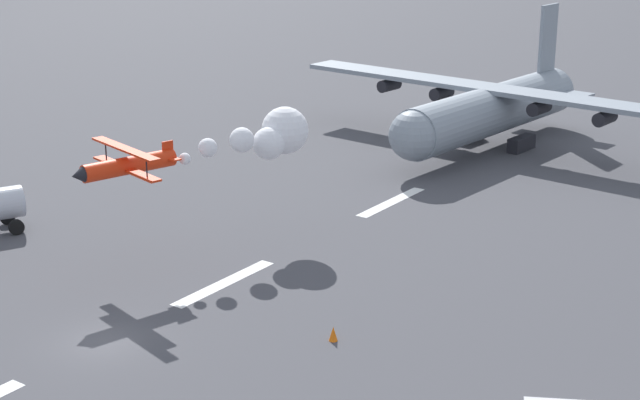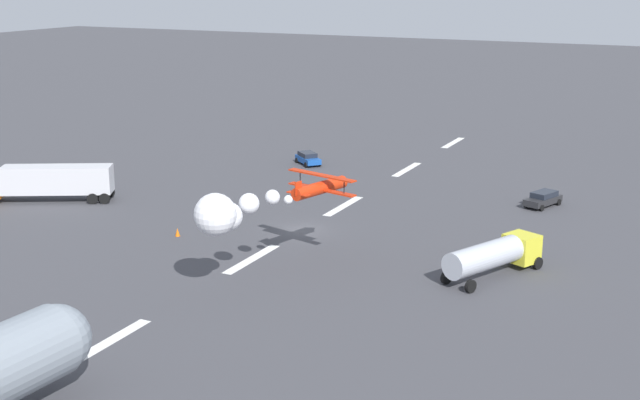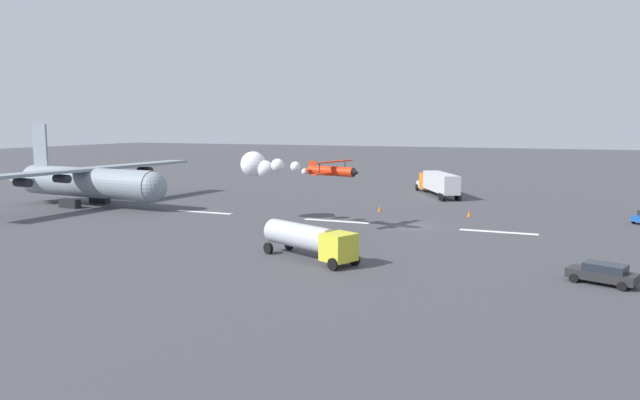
{
  "view_description": "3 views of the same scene",
  "coord_description": "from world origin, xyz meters",
  "px_view_note": "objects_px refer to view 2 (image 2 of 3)",
  "views": [
    {
      "loc": [
        -29.61,
        -33.84,
        21.32
      ],
      "look_at": [
        18.5,
        0.0,
        2.47
      ],
      "focal_mm": 54.95,
      "sensor_mm": 36.0,
      "label": 1
    },
    {
      "loc": [
        66.76,
        34.41,
        23.06
      ],
      "look_at": [
        7.66,
        5.55,
        5.35
      ],
      "focal_mm": 48.1,
      "sensor_mm": 36.0,
      "label": 2
    },
    {
      "loc": [
        -14.41,
        62.87,
        11.34
      ],
      "look_at": [
        11.04,
        0.37,
        2.44
      ],
      "focal_mm": 32.65,
      "sensor_mm": 36.0,
      "label": 3
    }
  ],
  "objects_px": {
    "semi_truck_orange": "(43,181)",
    "followme_car_yellow": "(308,158)",
    "traffic_cone_near": "(243,202)",
    "traffic_cone_far": "(177,232)",
    "stunt_biplane_red": "(241,208)",
    "airport_staff_sedan": "(543,199)",
    "fuel_tanker_truck": "(494,255)"
  },
  "relations": [
    {
      "from": "stunt_biplane_red",
      "to": "traffic_cone_near",
      "type": "height_order",
      "value": "stunt_biplane_red"
    },
    {
      "from": "fuel_tanker_truck",
      "to": "airport_staff_sedan",
      "type": "relative_size",
      "value": 1.95
    },
    {
      "from": "followme_car_yellow",
      "to": "airport_staff_sedan",
      "type": "height_order",
      "value": "same"
    },
    {
      "from": "stunt_biplane_red",
      "to": "semi_truck_orange",
      "type": "bearing_deg",
      "value": -112.74
    },
    {
      "from": "fuel_tanker_truck",
      "to": "airport_staff_sedan",
      "type": "distance_m",
      "value": 22.3
    },
    {
      "from": "semi_truck_orange",
      "to": "airport_staff_sedan",
      "type": "relative_size",
      "value": 2.98
    },
    {
      "from": "stunt_biplane_red",
      "to": "airport_staff_sedan",
      "type": "height_order",
      "value": "stunt_biplane_red"
    },
    {
      "from": "semi_truck_orange",
      "to": "traffic_cone_far",
      "type": "distance_m",
      "value": 19.73
    },
    {
      "from": "traffic_cone_far",
      "to": "semi_truck_orange",
      "type": "bearing_deg",
      "value": -101.39
    },
    {
      "from": "airport_staff_sedan",
      "to": "followme_car_yellow",
      "type": "bearing_deg",
      "value": -102.64
    },
    {
      "from": "stunt_biplane_red",
      "to": "fuel_tanker_truck",
      "type": "xyz_separation_m",
      "value": [
        -11.59,
        15.64,
        -4.73
      ]
    },
    {
      "from": "stunt_biplane_red",
      "to": "traffic_cone_near",
      "type": "xyz_separation_m",
      "value": [
        -20.82,
        -12.52,
        -6.1
      ]
    },
    {
      "from": "stunt_biplane_red",
      "to": "airport_staff_sedan",
      "type": "bearing_deg",
      "value": 156.39
    },
    {
      "from": "fuel_tanker_truck",
      "to": "airport_staff_sedan",
      "type": "xyz_separation_m",
      "value": [
        -22.27,
        -0.85,
        -0.93
      ]
    },
    {
      "from": "stunt_biplane_red",
      "to": "followme_car_yellow",
      "type": "distance_m",
      "value": 43.67
    },
    {
      "from": "airport_staff_sedan",
      "to": "traffic_cone_far",
      "type": "bearing_deg",
      "value": -48.16
    },
    {
      "from": "fuel_tanker_truck",
      "to": "traffic_cone_far",
      "type": "height_order",
      "value": "fuel_tanker_truck"
    },
    {
      "from": "airport_staff_sedan",
      "to": "traffic_cone_near",
      "type": "distance_m",
      "value": 30.28
    },
    {
      "from": "traffic_cone_far",
      "to": "stunt_biplane_red",
      "type": "bearing_deg",
      "value": 52.94
    },
    {
      "from": "followme_car_yellow",
      "to": "traffic_cone_near",
      "type": "height_order",
      "value": "followme_car_yellow"
    },
    {
      "from": "followme_car_yellow",
      "to": "traffic_cone_far",
      "type": "xyz_separation_m",
      "value": [
        31.14,
        2.65,
        -0.44
      ]
    },
    {
      "from": "fuel_tanker_truck",
      "to": "followme_car_yellow",
      "type": "distance_m",
      "value": 42.28
    },
    {
      "from": "followme_car_yellow",
      "to": "traffic_cone_far",
      "type": "height_order",
      "value": "followme_car_yellow"
    },
    {
      "from": "fuel_tanker_truck",
      "to": "traffic_cone_far",
      "type": "relative_size",
      "value": 12.71
    },
    {
      "from": "semi_truck_orange",
      "to": "followme_car_yellow",
      "type": "height_order",
      "value": "semi_truck_orange"
    },
    {
      "from": "traffic_cone_near",
      "to": "traffic_cone_far",
      "type": "distance_m",
      "value": 11.39
    },
    {
      "from": "semi_truck_orange",
      "to": "followme_car_yellow",
      "type": "bearing_deg",
      "value": 148.63
    },
    {
      "from": "followme_car_yellow",
      "to": "semi_truck_orange",
      "type": "bearing_deg",
      "value": -31.37
    },
    {
      "from": "stunt_biplane_red",
      "to": "followme_car_yellow",
      "type": "bearing_deg",
      "value": -159.54
    },
    {
      "from": "airport_staff_sedan",
      "to": "traffic_cone_far",
      "type": "height_order",
      "value": "airport_staff_sedan"
    },
    {
      "from": "traffic_cone_near",
      "to": "airport_staff_sedan",
      "type": "bearing_deg",
      "value": 115.52
    },
    {
      "from": "stunt_biplane_red",
      "to": "fuel_tanker_truck",
      "type": "height_order",
      "value": "stunt_biplane_red"
    }
  ]
}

